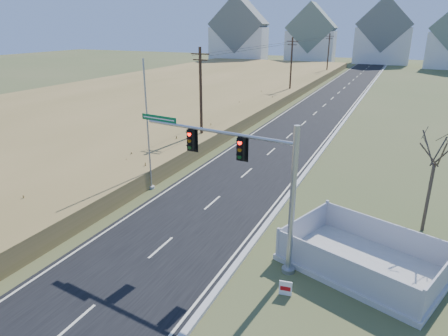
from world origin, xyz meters
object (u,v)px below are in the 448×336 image
Objects in this scene: open_sign at (285,288)px; bare_tree at (438,147)px; fence_enclosure at (363,262)px; flagpole at (148,140)px; traffic_signal_mast at (255,178)px.

bare_tree is (5.34, 8.73, 4.46)m from open_sign.
fence_enclosure is 7.38m from bare_tree.
open_sign is 14.36m from flagpole.
bare_tree is at bearing 49.10° from traffic_signal_mast.
fence_enclosure is at bearing 44.19° from open_sign.
fence_enclosure is at bearing -15.22° from flagpole.
bare_tree is at bearing 50.68° from open_sign.
fence_enclosure is 1.36× the size of bare_tree.
traffic_signal_mast is 1.07× the size of fence_enclosure.
flagpole is (-9.63, 5.50, -0.78)m from traffic_signal_mast.
open_sign is 11.17m from bare_tree.
open_sign is (2.21, -1.98, -3.94)m from traffic_signal_mast.
open_sign is at bearing -34.48° from traffic_signal_mast.
bare_tree reaches higher than fence_enclosure.
flagpole is at bearing 139.88° from open_sign.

